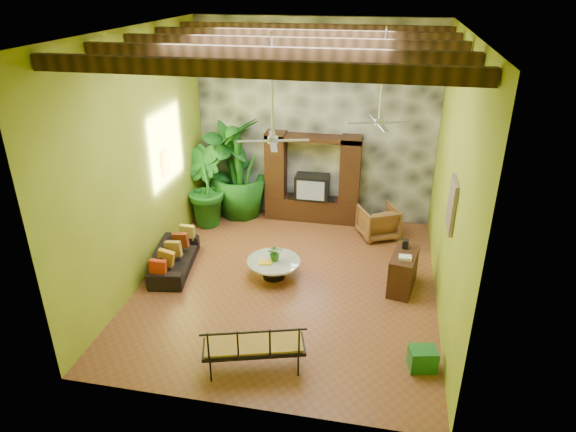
% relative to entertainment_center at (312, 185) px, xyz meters
% --- Properties ---
extents(ground, '(7.00, 7.00, 0.00)m').
position_rel_entertainment_center_xyz_m(ground, '(0.00, -3.14, -0.97)').
color(ground, brown).
rests_on(ground, ground).
extents(ceiling, '(6.00, 7.00, 0.02)m').
position_rel_entertainment_center_xyz_m(ceiling, '(0.00, -3.14, 4.03)').
color(ceiling, silver).
rests_on(ceiling, back_wall).
extents(back_wall, '(6.00, 0.02, 5.00)m').
position_rel_entertainment_center_xyz_m(back_wall, '(0.00, 0.36, 1.53)').
color(back_wall, olive).
rests_on(back_wall, ground).
extents(left_wall, '(0.02, 7.00, 5.00)m').
position_rel_entertainment_center_xyz_m(left_wall, '(-3.00, -3.14, 1.53)').
color(left_wall, olive).
rests_on(left_wall, ground).
extents(right_wall, '(0.02, 7.00, 5.00)m').
position_rel_entertainment_center_xyz_m(right_wall, '(3.00, -3.14, 1.53)').
color(right_wall, olive).
rests_on(right_wall, ground).
extents(stone_accent_wall, '(5.98, 0.10, 4.98)m').
position_rel_entertainment_center_xyz_m(stone_accent_wall, '(0.00, 0.30, 1.53)').
color(stone_accent_wall, '#36383D').
rests_on(stone_accent_wall, ground).
extents(ceiling_beams, '(5.95, 5.36, 0.22)m').
position_rel_entertainment_center_xyz_m(ceiling_beams, '(0.00, -3.14, 3.81)').
color(ceiling_beams, '#3E2413').
rests_on(ceiling_beams, ceiling).
extents(entertainment_center, '(2.40, 0.55, 2.30)m').
position_rel_entertainment_center_xyz_m(entertainment_center, '(0.00, 0.00, 0.00)').
color(entertainment_center, black).
rests_on(entertainment_center, ground).
extents(ceiling_fan_front, '(1.28, 1.28, 1.86)m').
position_rel_entertainment_center_xyz_m(ceiling_fan_front, '(-0.20, -3.54, 2.44)').
color(ceiling_fan_front, '#A4A4A8').
rests_on(ceiling_fan_front, ceiling).
extents(ceiling_fan_back, '(1.28, 1.28, 1.86)m').
position_rel_entertainment_center_xyz_m(ceiling_fan_back, '(1.60, -1.94, 2.44)').
color(ceiling_fan_back, '#A4A4A8').
rests_on(ceiling_fan_back, ceiling).
extents(wall_art_mask, '(0.06, 0.32, 0.55)m').
position_rel_entertainment_center_xyz_m(wall_art_mask, '(-2.96, -2.14, 1.13)').
color(wall_art_mask, yellow).
rests_on(wall_art_mask, left_wall).
extents(wall_art_painting, '(0.06, 0.70, 0.90)m').
position_rel_entertainment_center_xyz_m(wall_art_painting, '(2.96, -3.74, 1.33)').
color(wall_art_painting, '#245F85').
rests_on(wall_art_painting, right_wall).
extents(sofa, '(1.00, 1.95, 0.54)m').
position_rel_entertainment_center_xyz_m(sofa, '(-2.53, -3.09, -0.69)').
color(sofa, black).
rests_on(sofa, ground).
extents(wicker_armchair, '(1.13, 1.14, 0.78)m').
position_rel_entertainment_center_xyz_m(wicker_armchair, '(1.73, -0.66, -0.57)').
color(wicker_armchair, brown).
rests_on(wicker_armchair, ground).
extents(tall_plant_a, '(1.58, 1.57, 2.52)m').
position_rel_entertainment_center_xyz_m(tall_plant_a, '(-2.20, -0.02, 0.29)').
color(tall_plant_a, '#175A1E').
rests_on(tall_plant_a, ground).
extents(tall_plant_b, '(1.42, 1.38, 2.00)m').
position_rel_entertainment_center_xyz_m(tall_plant_b, '(-2.65, -0.77, 0.04)').
color(tall_plant_b, '#19601F').
rests_on(tall_plant_b, ground).
extents(tall_plant_c, '(1.68, 1.68, 2.62)m').
position_rel_entertainment_center_xyz_m(tall_plant_c, '(-1.91, -0.06, 0.35)').
color(tall_plant_c, '#185C18').
rests_on(tall_plant_c, ground).
extents(coffee_table, '(1.13, 1.13, 0.40)m').
position_rel_entertainment_center_xyz_m(coffee_table, '(-0.35, -2.99, -0.71)').
color(coffee_table, black).
rests_on(coffee_table, ground).
extents(centerpiece_plant, '(0.38, 0.35, 0.36)m').
position_rel_entertainment_center_xyz_m(centerpiece_plant, '(-0.31, -2.97, -0.39)').
color(centerpiece_plant, '#266219').
rests_on(centerpiece_plant, coffee_table).
extents(yellow_tray, '(0.31, 0.25, 0.03)m').
position_rel_entertainment_center_xyz_m(yellow_tray, '(-0.49, -3.12, -0.55)').
color(yellow_tray, yellow).
rests_on(yellow_tray, coffee_table).
extents(iron_bench, '(1.72, 1.04, 0.57)m').
position_rel_entertainment_center_xyz_m(iron_bench, '(-0.03, -5.88, -0.43)').
color(iron_bench, black).
rests_on(iron_bench, ground).
extents(side_console, '(0.62, 1.07, 0.80)m').
position_rel_entertainment_center_xyz_m(side_console, '(2.33, -2.90, -0.56)').
color(side_console, '#331910').
rests_on(side_console, ground).
extents(green_bin, '(0.50, 0.42, 0.38)m').
position_rel_entertainment_center_xyz_m(green_bin, '(2.65, -5.25, -0.77)').
color(green_bin, '#207A21').
rests_on(green_bin, ground).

